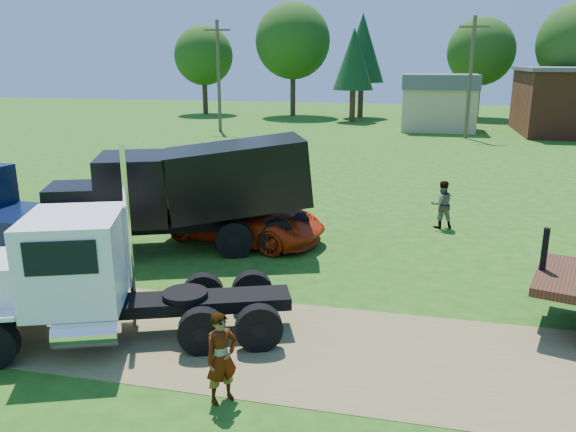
% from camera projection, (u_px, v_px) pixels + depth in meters
% --- Properties ---
extents(ground, '(140.00, 140.00, 0.00)m').
position_uv_depth(ground, '(287.00, 346.00, 11.85)').
color(ground, '#225111').
rests_on(ground, ground).
extents(dirt_track, '(120.00, 4.20, 0.01)m').
position_uv_depth(dirt_track, '(287.00, 346.00, 11.85)').
color(dirt_track, olive).
rests_on(dirt_track, ground).
extents(white_semi_tractor, '(6.92, 4.33, 4.13)m').
position_uv_depth(white_semi_tractor, '(81.00, 278.00, 11.76)').
color(white_semi_tractor, black).
rests_on(white_semi_tractor, ground).
extents(black_dump_truck, '(8.19, 5.19, 3.53)m').
position_uv_depth(black_dump_truck, '(190.00, 189.00, 17.51)').
color(black_dump_truck, black).
rests_on(black_dump_truck, ground).
extents(orange_pickup, '(5.75, 3.61, 1.48)m').
position_uv_depth(orange_pickup, '(246.00, 219.00, 18.62)').
color(orange_pickup, red).
rests_on(orange_pickup, ground).
extents(spectator_a, '(0.70, 0.72, 1.67)m').
position_uv_depth(spectator_a, '(222.00, 358.00, 9.74)').
color(spectator_a, '#999999').
rests_on(spectator_a, ground).
extents(spectator_b, '(0.99, 0.88, 1.72)m').
position_uv_depth(spectator_b, '(442.00, 204.00, 20.01)').
color(spectator_b, '#999999').
rests_on(spectator_b, ground).
extents(tan_shed, '(6.20, 5.40, 4.70)m').
position_uv_depth(tan_shed, '(439.00, 102.00, 47.87)').
color(tan_shed, tan).
rests_on(tan_shed, ground).
extents(utility_poles, '(42.20, 0.28, 9.00)m').
position_uv_depth(utility_poles, '(470.00, 76.00, 42.13)').
color(utility_poles, '#483E28').
rests_on(utility_poles, ground).
extents(tree_row, '(57.39, 14.44, 11.72)m').
position_uv_depth(tree_row, '(459.00, 48.00, 54.87)').
color(tree_row, '#362516').
rests_on(tree_row, ground).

